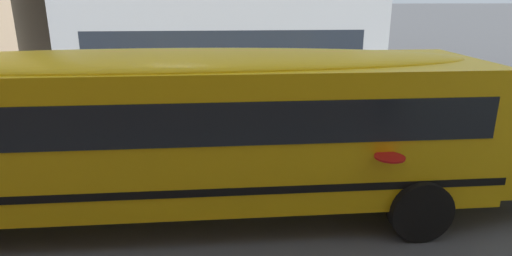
% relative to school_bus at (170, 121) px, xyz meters
% --- Properties ---
extents(ground_plane, '(400.00, 400.00, 0.00)m').
position_rel_school_bus_xyz_m(ground_plane, '(-3.16, 1.89, -1.81)').
color(ground_plane, '#4C4C4F').
extents(sidewalk_far, '(120.00, 3.00, 0.01)m').
position_rel_school_bus_xyz_m(sidewalk_far, '(-3.16, 10.16, -1.80)').
color(sidewalk_far, gray).
rests_on(sidewalk_far, ground_plane).
extents(lane_centreline, '(110.00, 0.16, 0.01)m').
position_rel_school_bus_xyz_m(lane_centreline, '(-3.16, 1.89, -1.80)').
color(lane_centreline, silver).
rests_on(lane_centreline, ground_plane).
extents(school_bus, '(13.64, 3.23, 3.04)m').
position_rel_school_bus_xyz_m(school_bus, '(0.00, 0.00, 0.00)').
color(school_bus, yellow).
rests_on(school_bus, ground_plane).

